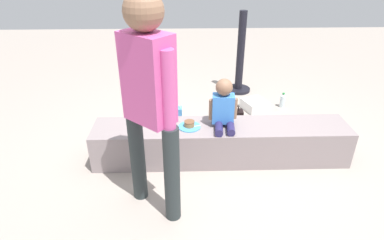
# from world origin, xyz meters

# --- Properties ---
(ground_plane) EXTENTS (12.00, 12.00, 0.00)m
(ground_plane) POSITION_xyz_m (0.00, 0.00, 0.00)
(ground_plane) COLOR #A2968C
(concrete_ledge) EXTENTS (2.54, 0.45, 0.38)m
(concrete_ledge) POSITION_xyz_m (0.00, 0.00, 0.19)
(concrete_ledge) COLOR gray
(concrete_ledge) RESTS_ON ground_plane
(child_seated) EXTENTS (0.28, 0.32, 0.48)m
(child_seated) POSITION_xyz_m (0.01, 0.00, 0.59)
(child_seated) COLOR navy
(child_seated) RESTS_ON concrete_ledge
(adult_standing) EXTENTS (0.41, 0.39, 1.73)m
(adult_standing) POSITION_xyz_m (-0.61, -0.68, 1.04)
(adult_standing) COLOR #272F30
(adult_standing) RESTS_ON ground_plane
(cake_plate) EXTENTS (0.22, 0.22, 0.07)m
(cake_plate) POSITION_xyz_m (-0.32, -0.01, 0.40)
(cake_plate) COLOR #4CA5D8
(cake_plate) RESTS_ON concrete_ledge
(gift_bag) EXTENTS (0.20, 0.11, 0.32)m
(gift_bag) POSITION_xyz_m (-0.49, 0.64, 0.14)
(gift_bag) COLOR #4C99E0
(gift_bag) RESTS_ON ground_plane
(railing_post) EXTENTS (0.36, 0.36, 1.18)m
(railing_post) POSITION_xyz_m (0.46, 1.77, 0.45)
(railing_post) COLOR black
(railing_post) RESTS_ON ground_plane
(water_bottle_near_gift) EXTENTS (0.07, 0.07, 0.21)m
(water_bottle_near_gift) POSITION_xyz_m (0.98, 1.18, 0.09)
(water_bottle_near_gift) COLOR silver
(water_bottle_near_gift) RESTS_ON ground_plane
(water_bottle_far_side) EXTENTS (0.06, 0.06, 0.21)m
(water_bottle_far_side) POSITION_xyz_m (-0.53, 0.88, 0.10)
(water_bottle_far_side) COLOR silver
(water_bottle_far_side) RESTS_ON ground_plane
(party_cup_red) EXTENTS (0.07, 0.07, 0.10)m
(party_cup_red) POSITION_xyz_m (-0.70, 0.81, 0.05)
(party_cup_red) COLOR red
(party_cup_red) RESTS_ON ground_plane
(cake_box_white) EXTENTS (0.38, 0.39, 0.13)m
(cake_box_white) POSITION_xyz_m (0.59, 1.13, 0.06)
(cake_box_white) COLOR white
(cake_box_white) RESTS_ON ground_plane
(handbag_black_leather) EXTENTS (0.34, 0.12, 0.37)m
(handbag_black_leather) POSITION_xyz_m (0.16, 0.60, 0.13)
(handbag_black_leather) COLOR black
(handbag_black_leather) RESTS_ON ground_plane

